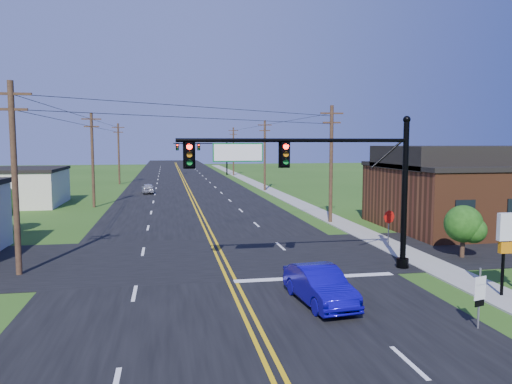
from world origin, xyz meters
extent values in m
plane|color=#264915|center=(0.00, 0.00, 0.00)|extent=(260.00, 260.00, 0.00)
cube|color=black|center=(0.00, 50.00, 0.02)|extent=(16.00, 220.00, 0.04)
cube|color=black|center=(0.00, 12.00, 0.02)|extent=(70.00, 10.00, 0.04)
cube|color=gray|center=(10.50, 40.00, 0.04)|extent=(2.00, 160.00, 0.08)
cylinder|color=black|center=(8.80, 8.00, 3.60)|extent=(0.28, 0.28, 7.20)
cylinder|color=black|center=(8.80, 8.00, 0.25)|extent=(0.60, 0.60, 0.50)
sphere|color=black|center=(8.80, 8.00, 7.30)|extent=(0.36, 0.36, 0.36)
cylinder|color=black|center=(3.30, 8.00, 6.30)|extent=(11.00, 0.18, 0.18)
cube|color=#055E20|center=(0.60, 8.00, 5.75)|extent=(2.30, 0.06, 0.85)
cylinder|color=black|center=(8.80, 80.00, 3.60)|extent=(0.28, 0.28, 7.20)
cylinder|color=black|center=(8.80, 80.00, 0.25)|extent=(0.60, 0.60, 0.50)
sphere|color=black|center=(8.80, 80.00, 7.30)|extent=(0.36, 0.36, 0.36)
cylinder|color=black|center=(3.80, 80.00, 6.00)|extent=(10.00, 0.18, 0.18)
cube|color=#055E20|center=(0.60, 80.00, 5.45)|extent=(2.30, 0.06, 0.85)
cube|color=brown|center=(20.00, 18.00, 2.20)|extent=(14.00, 11.00, 4.40)
cube|color=black|center=(20.00, 18.00, 4.55)|extent=(14.20, 11.20, 0.30)
cylinder|color=#312016|center=(-9.50, 10.00, 4.50)|extent=(0.28, 0.28, 9.00)
cube|color=#312016|center=(-9.50, 10.00, 8.40)|extent=(1.80, 0.12, 0.12)
cube|color=#312016|center=(-9.50, 10.00, 7.70)|extent=(1.40, 0.12, 0.12)
cylinder|color=#312016|center=(-9.50, 35.00, 4.50)|extent=(0.28, 0.28, 9.00)
cube|color=#312016|center=(-9.50, 35.00, 8.40)|extent=(1.80, 0.12, 0.12)
cube|color=#312016|center=(-9.50, 35.00, 7.70)|extent=(1.40, 0.12, 0.12)
cylinder|color=#312016|center=(-9.50, 62.00, 4.50)|extent=(0.28, 0.28, 9.00)
cube|color=#312016|center=(-9.50, 62.00, 8.40)|extent=(1.80, 0.12, 0.12)
cube|color=#312016|center=(-9.50, 62.00, 7.70)|extent=(1.40, 0.12, 0.12)
cylinder|color=#312016|center=(9.80, 22.00, 4.50)|extent=(0.28, 0.28, 9.00)
cube|color=#312016|center=(9.80, 22.00, 8.40)|extent=(1.80, 0.12, 0.12)
cube|color=#312016|center=(9.80, 22.00, 7.70)|extent=(1.40, 0.12, 0.12)
cylinder|color=#312016|center=(9.80, 48.00, 4.50)|extent=(0.28, 0.28, 9.00)
cube|color=#312016|center=(9.80, 48.00, 8.40)|extent=(1.80, 0.12, 0.12)
cube|color=#312016|center=(9.80, 48.00, 7.70)|extent=(1.40, 0.12, 0.12)
cylinder|color=#312016|center=(9.80, 78.00, 4.50)|extent=(0.28, 0.28, 9.00)
cube|color=#312016|center=(9.80, 78.00, 8.40)|extent=(1.80, 0.12, 0.12)
cube|color=#312016|center=(9.80, 78.00, 7.70)|extent=(1.40, 0.12, 0.12)
cylinder|color=#312016|center=(16.00, 26.00, 0.92)|extent=(0.24, 0.24, 1.85)
sphere|color=#18400F|center=(16.00, 26.00, 2.60)|extent=(3.00, 3.00, 3.00)
cylinder|color=#312016|center=(13.00, 9.50, 0.66)|extent=(0.24, 0.24, 1.32)
sphere|color=#18400F|center=(13.00, 9.50, 1.86)|extent=(2.00, 2.00, 2.00)
imported|color=#0F0693|center=(3.09, 3.41, 0.71)|extent=(1.96, 4.46, 1.42)
imported|color=#B8B7BD|center=(-4.84, 47.19, 0.61)|extent=(1.72, 3.67, 1.21)
cylinder|color=slate|center=(7.50, 0.00, 1.04)|extent=(0.08, 0.08, 2.09)
cube|color=white|center=(7.50, -0.03, 1.66)|extent=(0.51, 0.18, 0.28)
cube|color=white|center=(7.50, -0.03, 1.28)|extent=(0.51, 0.18, 0.52)
cube|color=black|center=(7.50, -0.03, 0.90)|extent=(0.42, 0.15, 0.21)
cylinder|color=slate|center=(10.27, 12.76, 1.04)|extent=(0.09, 0.09, 2.08)
cylinder|color=#AC0F09|center=(10.27, 12.73, 1.83)|extent=(0.77, 0.26, 0.79)
cylinder|color=black|center=(10.58, 3.00, 1.66)|extent=(0.13, 0.13, 3.32)
camera|label=1|loc=(-2.63, -14.49, 6.21)|focal=35.00mm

